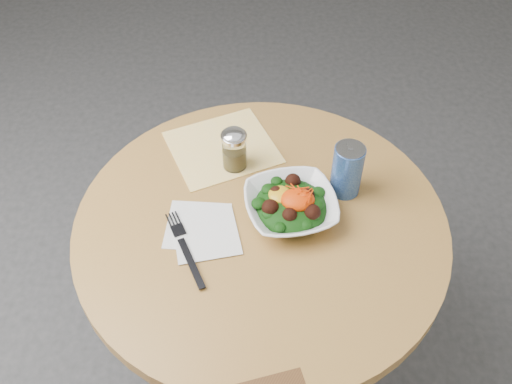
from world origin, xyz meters
TOP-DOWN VIEW (x-y plane):
  - ground at (0.00, 0.00)m, footprint 6.00×6.00m
  - table at (0.00, 0.00)m, footprint 0.90×0.90m
  - cloth_napkin at (-0.10, 0.26)m, footprint 0.34×0.33m
  - paper_napkins at (-0.14, -0.03)m, footprint 0.19×0.20m
  - salad_bowl at (0.07, 0.02)m, footprint 0.26×0.26m
  - fork at (-0.18, -0.08)m, footprint 0.11×0.22m
  - spice_shaker at (-0.07, 0.19)m, footprint 0.07×0.07m
  - beverage_can at (0.21, 0.10)m, footprint 0.08×0.08m

SIDE VIEW (x-z plane):
  - ground at x=0.00m, z-range 0.00..0.00m
  - table at x=0.00m, z-range 0.18..0.93m
  - cloth_napkin at x=-0.10m, z-range 0.75..0.75m
  - paper_napkins at x=-0.14m, z-range 0.75..0.75m
  - fork at x=-0.18m, z-range 0.75..0.76m
  - salad_bowl at x=0.07m, z-range 0.74..0.82m
  - spice_shaker at x=-0.07m, z-range 0.75..0.87m
  - beverage_can at x=0.21m, z-range 0.75..0.89m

